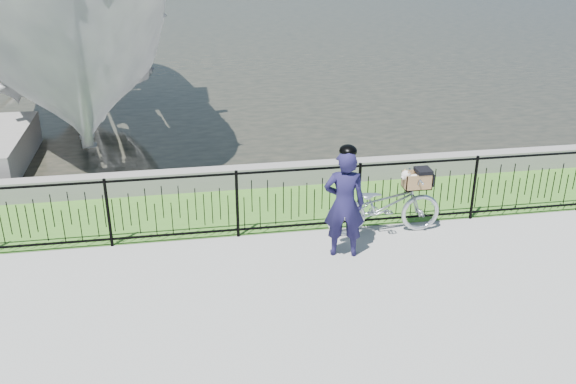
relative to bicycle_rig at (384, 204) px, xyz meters
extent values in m
plane|color=gray|center=(-1.36, -1.35, -0.51)|extent=(120.00, 120.00, 0.00)
cube|color=#3E7324|center=(-1.36, 1.25, -0.50)|extent=(60.00, 2.00, 0.01)
cube|color=slate|center=(-1.36, 2.25, -0.31)|extent=(60.00, 0.30, 0.40)
imported|color=silver|center=(-0.01, 0.00, -0.01)|extent=(1.89, 0.66, 0.99)
cube|color=black|center=(0.51, 0.00, 0.26)|extent=(0.38, 0.18, 0.02)
cube|color=#987246|center=(0.51, 0.00, 0.27)|extent=(0.44, 0.27, 0.01)
cube|color=#987246|center=(0.51, 0.13, 0.39)|extent=(0.44, 0.02, 0.26)
cube|color=#987246|center=(0.51, -0.12, 0.39)|extent=(0.44, 0.02, 0.26)
cube|color=#987246|center=(0.73, 0.00, 0.39)|extent=(0.01, 0.27, 0.26)
cube|color=#987246|center=(0.30, 0.00, 0.39)|extent=(0.02, 0.27, 0.26)
cube|color=black|center=(0.61, 0.00, 0.55)|extent=(0.24, 0.28, 0.06)
cube|color=black|center=(0.74, 0.00, 0.42)|extent=(0.02, 0.28, 0.21)
ellipsoid|color=silver|center=(0.49, 0.00, 0.39)|extent=(0.31, 0.22, 0.20)
sphere|color=silver|center=(0.32, -0.02, 0.50)|extent=(0.15, 0.15, 0.15)
sphere|color=silver|center=(0.27, -0.04, 0.47)|extent=(0.07, 0.07, 0.07)
sphere|color=black|center=(0.24, -0.05, 0.47)|extent=(0.02, 0.02, 0.02)
cone|color=olive|center=(0.32, 0.04, 0.56)|extent=(0.06, 0.08, 0.08)
cone|color=olive|center=(0.34, -0.06, 0.56)|extent=(0.06, 0.08, 0.08)
imported|color=#1A163E|center=(-0.82, -0.58, 0.34)|extent=(0.69, 0.52, 1.70)
ellipsoid|color=black|center=(-0.82, -0.58, 1.17)|extent=(0.26, 0.29, 0.18)
imported|color=#AAAAAA|center=(-5.54, 6.89, 1.73)|extent=(6.27, 12.17, 4.48)
camera|label=1|loc=(-3.06, -9.00, 4.41)|focal=40.00mm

